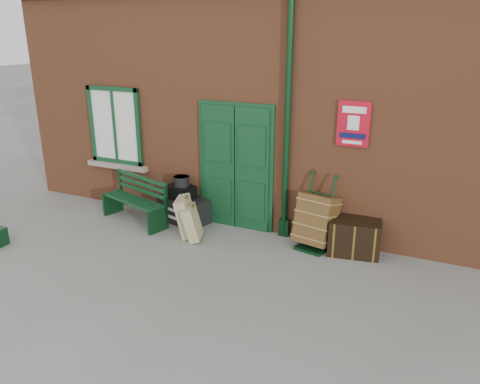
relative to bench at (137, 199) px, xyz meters
The scene contains 10 objects.
ground 2.31m from the bench, 23.46° to the right, with size 80.00×80.00×0.00m, color gray.
station_building 3.74m from the bench, 51.28° to the left, with size 10.30×4.30×4.36m.
bench is the anchor object (origin of this frame).
houdini_trunk 0.90m from the bench, 23.47° to the left, with size 0.93×0.51×0.46m, color black.
strongbox 0.84m from the bench, 24.85° to the left, with size 0.51×0.37×0.23m, color black.
hatbox 0.92m from the bench, 24.00° to the left, with size 0.28×0.28×0.19m, color black.
suitcase_back 1.19m from the bench, ahead, with size 0.20×0.49×0.68m, color tan.
suitcase_front 1.39m from the bench, 11.70° to the right, with size 0.18×0.44×0.59m, color tan.
porter_trolley 3.37m from the bench, ahead, with size 0.70×0.74×1.22m.
dark_trunk 4.00m from the bench, ahead, with size 0.80×0.52×0.57m, color black.
Camera 1 is at (3.11, -5.70, 3.40)m, focal length 35.00 mm.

